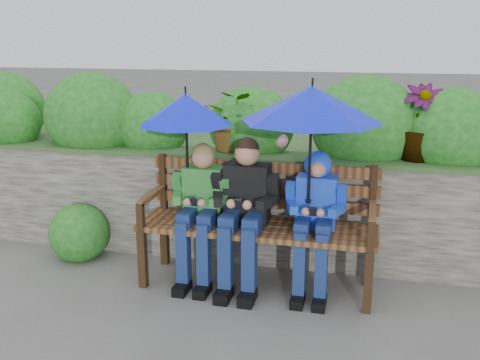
% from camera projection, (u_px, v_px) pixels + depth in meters
% --- Properties ---
extents(ground, '(60.00, 60.00, 0.00)m').
position_uv_depth(ground, '(237.00, 291.00, 4.53)').
color(ground, '#54544F').
rests_on(ground, ground).
extents(garden_backdrop, '(8.00, 2.89, 1.88)m').
position_uv_depth(garden_backdrop, '(274.00, 172.00, 5.82)').
color(garden_backdrop, '#4E4842').
rests_on(garden_backdrop, ground).
extents(park_bench, '(2.01, 0.59, 1.06)m').
position_uv_depth(park_bench, '(259.00, 216.00, 4.57)').
color(park_bench, black).
rests_on(park_bench, ground).
extents(boy_left, '(0.51, 0.59, 1.22)m').
position_uv_depth(boy_left, '(201.00, 205.00, 4.56)').
color(boy_left, '#257129').
rests_on(boy_left, ground).
extents(boy_middle, '(0.56, 0.65, 1.28)m').
position_uv_depth(boy_middle, '(244.00, 206.00, 4.46)').
color(boy_middle, black).
rests_on(boy_middle, ground).
extents(boy_right, '(0.49, 0.59, 1.19)m').
position_uv_depth(boy_right, '(315.00, 209.00, 4.34)').
color(boy_right, '#0D22D2').
rests_on(boy_right, ground).
extents(umbrella_left, '(0.82, 0.82, 0.93)m').
position_uv_depth(umbrella_left, '(186.00, 110.00, 4.44)').
color(umbrella_left, '#0718EF').
rests_on(umbrella_left, ground).
extents(umbrella_right, '(1.11, 1.11, 1.00)m').
position_uv_depth(umbrella_right, '(312.00, 104.00, 4.10)').
color(umbrella_right, '#0718EF').
rests_on(umbrella_right, ground).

